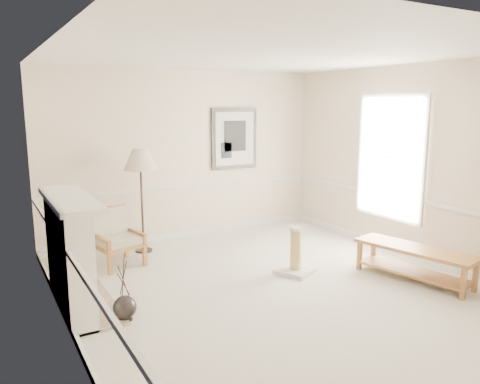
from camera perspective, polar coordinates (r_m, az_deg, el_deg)
name	(u,v)px	position (r m, az deg, el deg)	size (l,w,h in m)	color
ground	(272,287)	(6.16, 3.94, -11.45)	(5.50, 5.50, 0.00)	silver
room	(280,141)	(5.87, 4.88, 6.21)	(5.04, 5.54, 2.92)	beige
fireplace	(71,255)	(5.66, -19.96, -7.22)	(0.64, 1.64, 1.31)	white
floor_vase	(125,308)	(5.38, -13.87, -13.57)	(0.26, 0.26, 0.75)	black
armchair	(115,234)	(7.09, -15.05, -5.02)	(0.75, 0.78, 0.83)	brown
floor_lamp	(140,162)	(7.40, -12.05, 3.56)	(0.60, 0.60, 1.64)	black
bench	(414,258)	(6.69, 20.47, -7.58)	(0.81, 1.65, 0.45)	brown
scratching_post	(295,258)	(6.61, 6.77, -8.04)	(0.61, 0.61, 0.66)	silver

